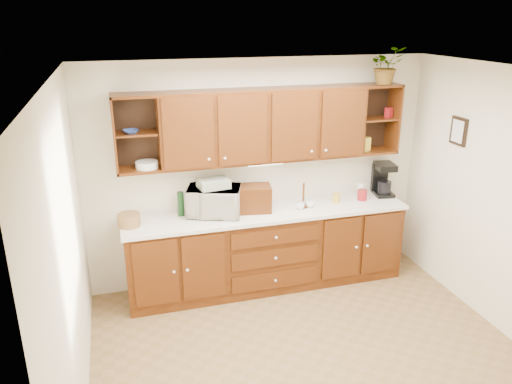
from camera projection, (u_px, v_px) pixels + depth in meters
floor at (313, 359)px, 4.65m from camera, size 4.00×4.00×0.00m
ceiling at (326, 75)px, 3.77m from camera, size 4.00×4.00×0.00m
back_wall at (260, 173)px, 5.79m from camera, size 4.00×0.00×4.00m
left_wall at (68, 263)px, 3.69m from camera, size 0.00×3.50×3.50m
base_cabinets at (267, 250)px, 5.81m from camera, size 3.20×0.60×0.90m
countertop at (268, 212)px, 5.64m from camera, size 3.24×0.64×0.04m
upper_cabinets at (265, 125)px, 5.45m from camera, size 3.20×0.33×0.80m
undercabinet_light at (265, 164)px, 5.54m from camera, size 0.40×0.05×0.02m
framed_picture at (459, 131)px, 5.36m from camera, size 0.03×0.24×0.30m
wicker_basket at (129, 220)px, 5.21m from camera, size 0.27×0.27×0.13m
microwave at (214, 201)px, 5.48m from camera, size 0.66×0.55×0.32m
towel_stack at (214, 183)px, 5.41m from camera, size 0.35×0.28×0.10m
wine_bottle at (181, 204)px, 5.46m from camera, size 0.08×0.08×0.27m
woven_tray at (215, 210)px, 5.64m from camera, size 0.37×0.21×0.36m
bread_box at (252, 198)px, 5.59m from camera, size 0.46×0.33×0.30m
mug_tree at (303, 203)px, 5.73m from camera, size 0.27×0.26×0.29m
canister_red at (362, 195)px, 5.95m from camera, size 0.14×0.14×0.13m
canister_white at (361, 190)px, 6.04m from camera, size 0.10×0.10×0.17m
canister_yellow at (336, 198)px, 5.87m from camera, size 0.10×0.10×0.11m
coffee_maker at (383, 179)px, 6.09m from camera, size 0.26×0.31×0.40m
bowl_stack at (131, 132)px, 5.03m from camera, size 0.19×0.19×0.04m
plate_stack at (147, 165)px, 5.20m from camera, size 0.27×0.27×0.07m
pantry_box_yellow at (366, 144)px, 5.84m from camera, size 0.11×0.09×0.16m
pantry_box_red at (389, 112)px, 5.81m from camera, size 0.09×0.09×0.11m
potted_plant at (386, 66)px, 5.55m from camera, size 0.37×0.33×0.41m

